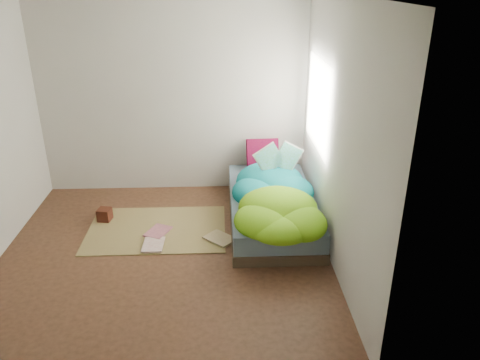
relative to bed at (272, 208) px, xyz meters
name	(u,v)px	position (x,y,z in m)	size (l,w,h in m)	color
ground	(165,255)	(-1.22, -0.72, -0.17)	(3.50, 3.50, 0.00)	#3B2617
room_walls	(155,107)	(-1.21, -0.71, 1.46)	(3.54, 3.54, 2.62)	#B7B5AE
bed	(272,208)	(0.00, 0.00, 0.00)	(1.00, 2.00, 0.34)	#352D1D
duvet	(274,190)	(0.00, -0.22, 0.34)	(0.96, 1.84, 0.34)	#076A79
rug	(157,229)	(-1.37, -0.17, -0.16)	(1.60, 1.10, 0.01)	brown
pillow_floral	(271,165)	(0.08, 0.82, 0.23)	(0.52, 0.32, 0.12)	white
pillow_magenta	(262,154)	(-0.05, 0.83, 0.38)	(0.42, 0.13, 0.42)	#4B0526
open_book	(279,150)	(0.09, 0.22, 0.66)	(0.50, 0.11, 0.30)	green
wooden_box	(105,215)	(-2.02, 0.07, -0.08)	(0.15, 0.15, 0.15)	#3B110D
floor_book_a	(143,245)	(-1.48, -0.55, -0.14)	(0.23, 0.31, 0.02)	silver
floor_book_b	(150,230)	(-1.45, -0.22, -0.14)	(0.23, 0.31, 0.03)	#BE6D71
floor_book_c	(213,243)	(-0.71, -0.54, -0.14)	(0.24, 0.33, 0.02)	tan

